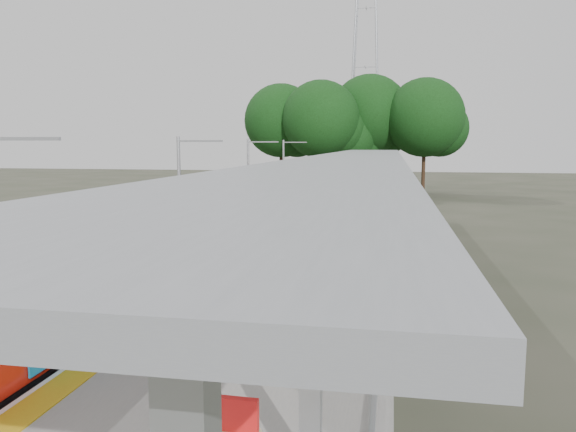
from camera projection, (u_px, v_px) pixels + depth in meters
The scene contains 13 objects.
trackbed at pixel (226, 253), 25.66m from camera, with size 3.00×70.00×0.24m, color #59544C.
platform at pixel (324, 248), 24.80m from camera, with size 6.00×50.00×1.00m, color gray.
tactile_strip at pixel (268, 235), 25.19m from camera, with size 0.60×50.00×0.02m, color gold.
end_fence at pixel (358, 184), 48.98m from camera, with size 6.00×0.10×1.20m, color #9EA0A5.
train at pixel (195, 224), 21.41m from camera, with size 2.74×27.60×3.62m.
canopy at pixel (356, 168), 20.31m from camera, with size 3.27×38.00×3.66m.
pylon at pixel (366, 38), 74.28m from camera, with size 8.00×4.00×38.00m, color #9EA0A5, non-canonical shape.
tree_cluster at pixel (351, 120), 56.12m from camera, with size 22.00×12.06×12.13m.
catenary_masts at pixel (181, 194), 24.64m from camera, with size 2.08×48.16×5.40m.
bench_mid at pixel (381, 233), 22.28m from camera, with size 0.63×1.57×1.05m.
bench_far at pixel (373, 201), 34.63m from camera, with size 1.02×1.57×1.03m.
info_pillar_far at pixel (371, 203), 31.87m from camera, with size 0.38×0.38×1.70m.
litter_bin at pixel (349, 227), 24.67m from camera, with size 0.42×0.42×0.86m, color #9EA0A5.
Camera 1 is at (2.89, -4.29, 5.10)m, focal length 35.00 mm.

